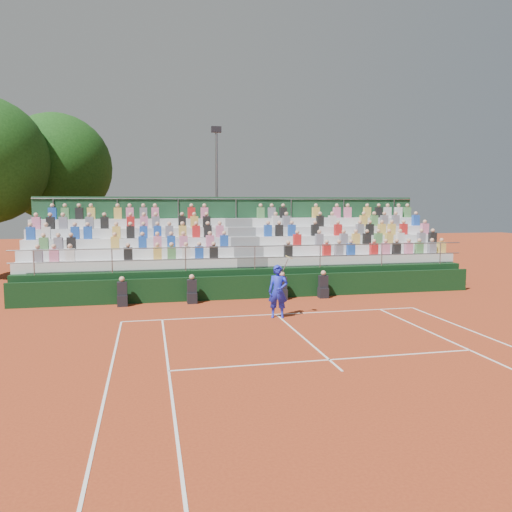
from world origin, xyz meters
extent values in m
plane|color=#A63C1B|center=(0.00, 0.00, 0.00)|extent=(90.00, 90.00, 0.00)
cube|color=white|center=(0.00, 0.00, 0.01)|extent=(11.00, 0.06, 0.01)
cube|color=white|center=(0.00, -3.20, 0.01)|extent=(0.06, 6.40, 0.01)
cube|color=white|center=(0.00, -5.49, 0.01)|extent=(8.22, 0.06, 0.01)
cube|color=black|center=(0.00, 3.20, 0.50)|extent=(20.00, 0.15, 1.00)
cube|color=black|center=(-5.58, 2.75, 0.22)|extent=(0.40, 0.40, 0.44)
cube|color=black|center=(-5.58, 2.75, 0.70)|extent=(0.38, 0.25, 0.55)
sphere|color=tan|center=(-5.58, 2.75, 1.08)|extent=(0.22, 0.22, 0.22)
cube|color=black|center=(-2.83, 2.75, 0.22)|extent=(0.40, 0.40, 0.44)
cube|color=black|center=(-2.83, 2.75, 0.70)|extent=(0.38, 0.25, 0.55)
sphere|color=tan|center=(-2.83, 2.75, 1.08)|extent=(0.22, 0.22, 0.22)
cube|color=black|center=(0.97, 2.75, 0.22)|extent=(0.40, 0.40, 0.44)
cube|color=black|center=(0.97, 2.75, 0.70)|extent=(0.38, 0.25, 0.55)
sphere|color=tan|center=(0.97, 2.75, 1.08)|extent=(0.22, 0.22, 0.22)
cube|color=black|center=(2.80, 2.75, 0.22)|extent=(0.40, 0.40, 0.44)
cube|color=black|center=(2.80, 2.75, 0.70)|extent=(0.38, 0.25, 0.55)
sphere|color=tan|center=(2.80, 2.75, 1.08)|extent=(0.22, 0.22, 0.22)
cube|color=black|center=(0.00, 6.30, 0.60)|extent=(20.00, 5.20, 1.20)
cube|color=silver|center=(-5.35, 4.62, 1.41)|extent=(9.30, 0.85, 0.42)
cube|color=silver|center=(5.35, 4.62, 1.41)|extent=(9.30, 0.85, 0.42)
cube|color=slate|center=(0.00, 4.62, 1.41)|extent=(1.40, 0.85, 0.42)
cube|color=silver|center=(-5.35, 5.47, 1.83)|extent=(9.30, 0.85, 0.42)
cube|color=silver|center=(5.35, 5.47, 1.83)|extent=(9.30, 0.85, 0.42)
cube|color=slate|center=(0.00, 5.47, 1.83)|extent=(1.40, 0.85, 0.42)
cube|color=silver|center=(-5.35, 6.33, 2.25)|extent=(9.30, 0.85, 0.42)
cube|color=silver|center=(5.35, 6.33, 2.25)|extent=(9.30, 0.85, 0.42)
cube|color=slate|center=(0.00, 6.33, 2.25)|extent=(1.40, 0.85, 0.42)
cube|color=silver|center=(-5.35, 7.17, 2.67)|extent=(9.30, 0.85, 0.42)
cube|color=silver|center=(5.35, 7.17, 2.67)|extent=(9.30, 0.85, 0.42)
cube|color=slate|center=(0.00, 7.17, 2.67)|extent=(1.40, 0.85, 0.42)
cube|color=silver|center=(-5.35, 8.03, 3.09)|extent=(9.30, 0.85, 0.42)
cube|color=silver|center=(5.35, 8.03, 3.09)|extent=(9.30, 0.85, 0.42)
cube|color=slate|center=(0.00, 8.03, 3.09)|extent=(1.40, 0.85, 0.42)
cube|color=#1A4428|center=(0.00, 8.55, 2.20)|extent=(20.00, 0.12, 4.40)
cylinder|color=gray|center=(0.00, 3.75, 2.20)|extent=(20.00, 0.05, 0.05)
cylinder|color=gray|center=(0.00, 8.45, 4.30)|extent=(20.00, 0.05, 0.05)
cube|color=slate|center=(-8.99, 4.47, 1.90)|extent=(0.36, 0.24, 0.56)
cube|color=pink|center=(-8.36, 4.47, 1.90)|extent=(0.36, 0.24, 0.56)
cube|color=silver|center=(-7.72, 4.47, 1.90)|extent=(0.36, 0.24, 0.56)
cube|color=black|center=(-5.38, 4.47, 1.90)|extent=(0.36, 0.24, 0.56)
cube|color=gold|center=(-4.15, 4.47, 1.90)|extent=(0.36, 0.24, 0.56)
cube|color=#4C8C4C|center=(-3.55, 4.47, 1.90)|extent=(0.36, 0.24, 0.56)
cube|color=silver|center=(-2.92, 4.47, 1.90)|extent=(0.36, 0.24, 0.56)
cube|color=#1E4CB2|center=(-2.35, 4.47, 1.90)|extent=(0.36, 0.24, 0.56)
cube|color=black|center=(-1.71, 4.47, 1.90)|extent=(0.36, 0.24, 0.56)
cube|color=#4C8C4C|center=(-8.90, 5.32, 2.32)|extent=(0.36, 0.24, 0.56)
cube|color=slate|center=(-8.31, 5.32, 2.32)|extent=(0.36, 0.24, 0.56)
cube|color=black|center=(-7.79, 5.32, 2.32)|extent=(0.36, 0.24, 0.56)
cube|color=gold|center=(-5.96, 5.32, 2.32)|extent=(0.36, 0.24, 0.56)
cube|color=#1E4CB2|center=(-4.78, 5.32, 2.32)|extent=(0.36, 0.24, 0.56)
cube|color=pink|center=(-4.13, 5.32, 2.32)|extent=(0.36, 0.24, 0.56)
cube|color=#1E4CB2|center=(-3.52, 5.32, 2.32)|extent=(0.36, 0.24, 0.56)
cube|color=pink|center=(-2.97, 5.32, 2.32)|extent=(0.36, 0.24, 0.56)
cube|color=pink|center=(-1.76, 5.32, 2.32)|extent=(0.36, 0.24, 0.56)
cube|color=#1E4CB2|center=(-1.11, 5.32, 2.32)|extent=(0.36, 0.24, 0.56)
cube|color=#1E4CB2|center=(-9.59, 6.17, 2.74)|extent=(0.36, 0.24, 0.56)
cube|color=silver|center=(-8.95, 6.17, 2.74)|extent=(0.36, 0.24, 0.56)
cube|color=#1E4CB2|center=(-7.73, 6.17, 2.74)|extent=(0.36, 0.24, 0.56)
cube|color=#1E4CB2|center=(-7.19, 6.17, 2.74)|extent=(0.36, 0.24, 0.56)
cube|color=gold|center=(-5.94, 6.17, 2.74)|extent=(0.36, 0.24, 0.56)
cube|color=black|center=(-5.31, 6.17, 2.74)|extent=(0.36, 0.24, 0.56)
cube|color=#1E4CB2|center=(-4.73, 6.17, 2.74)|extent=(0.36, 0.24, 0.56)
cube|color=#1E4CB2|center=(-4.10, 6.17, 2.74)|extent=(0.36, 0.24, 0.56)
cube|color=slate|center=(-3.56, 6.17, 2.74)|extent=(0.36, 0.24, 0.56)
cube|color=gold|center=(-2.95, 6.17, 2.74)|extent=(0.36, 0.24, 0.56)
cube|color=red|center=(-2.31, 6.17, 2.74)|extent=(0.36, 0.24, 0.56)
cube|color=black|center=(-1.76, 6.17, 2.74)|extent=(0.36, 0.24, 0.56)
cube|color=pink|center=(-1.19, 6.17, 2.74)|extent=(0.36, 0.24, 0.56)
cube|color=pink|center=(-9.51, 7.02, 3.16)|extent=(0.36, 0.24, 0.56)
cube|color=black|center=(-8.91, 7.02, 3.16)|extent=(0.36, 0.24, 0.56)
cube|color=slate|center=(-8.35, 7.02, 3.16)|extent=(0.36, 0.24, 0.56)
cube|color=slate|center=(-7.19, 7.02, 3.16)|extent=(0.36, 0.24, 0.56)
cube|color=black|center=(-6.52, 7.02, 3.16)|extent=(0.36, 0.24, 0.56)
cube|color=red|center=(-5.33, 7.02, 3.16)|extent=(0.36, 0.24, 0.56)
cube|color=pink|center=(-4.71, 7.02, 3.16)|extent=(0.36, 0.24, 0.56)
cube|color=slate|center=(-4.15, 7.02, 3.16)|extent=(0.36, 0.24, 0.56)
cube|color=black|center=(-2.90, 7.02, 3.16)|extent=(0.36, 0.24, 0.56)
cube|color=gold|center=(-2.32, 7.02, 3.16)|extent=(0.36, 0.24, 0.56)
cube|color=black|center=(-1.71, 7.02, 3.16)|extent=(0.36, 0.24, 0.56)
cube|color=#1E4CB2|center=(-8.95, 7.88, 3.58)|extent=(0.36, 0.24, 0.56)
cube|color=#4C8C4C|center=(-8.38, 7.88, 3.58)|extent=(0.36, 0.24, 0.56)
cube|color=black|center=(-7.74, 7.88, 3.58)|extent=(0.36, 0.24, 0.56)
cube|color=gold|center=(-7.20, 7.88, 3.58)|extent=(0.36, 0.24, 0.56)
cube|color=gold|center=(-5.95, 7.88, 3.58)|extent=(0.36, 0.24, 0.56)
cube|color=pink|center=(-5.38, 7.88, 3.58)|extent=(0.36, 0.24, 0.56)
cube|color=slate|center=(-4.73, 7.88, 3.58)|extent=(0.36, 0.24, 0.56)
cube|color=pink|center=(-4.17, 7.88, 3.58)|extent=(0.36, 0.24, 0.56)
cube|color=red|center=(-2.38, 7.88, 3.58)|extent=(0.36, 0.24, 0.56)
cube|color=pink|center=(-1.72, 7.88, 3.58)|extent=(0.36, 0.24, 0.56)
cube|color=black|center=(1.72, 4.47, 1.90)|extent=(0.36, 0.24, 0.56)
cube|color=red|center=(3.57, 4.47, 1.90)|extent=(0.36, 0.24, 0.56)
cube|color=slate|center=(4.18, 4.47, 1.90)|extent=(0.36, 0.24, 0.56)
cube|color=#1E4CB2|center=(4.77, 4.47, 1.90)|extent=(0.36, 0.24, 0.56)
cube|color=red|center=(5.94, 4.47, 1.90)|extent=(0.36, 0.24, 0.56)
cube|color=pink|center=(6.55, 4.47, 1.90)|extent=(0.36, 0.24, 0.56)
cube|color=black|center=(7.12, 4.47, 1.90)|extent=(0.36, 0.24, 0.56)
cube|color=pink|center=(7.75, 4.47, 1.90)|extent=(0.36, 0.24, 0.56)
cube|color=#4C8C4C|center=(8.31, 4.47, 1.90)|extent=(0.36, 0.24, 0.56)
cube|color=slate|center=(8.99, 4.47, 1.90)|extent=(0.36, 0.24, 0.56)
cube|color=gold|center=(9.51, 4.47, 1.90)|extent=(0.36, 0.24, 0.56)
cube|color=red|center=(2.40, 5.32, 2.32)|extent=(0.36, 0.24, 0.56)
cube|color=slate|center=(3.50, 5.32, 2.32)|extent=(0.36, 0.24, 0.56)
cube|color=slate|center=(4.75, 5.32, 2.32)|extent=(0.36, 0.24, 0.56)
cube|color=gold|center=(5.38, 5.32, 2.32)|extent=(0.36, 0.24, 0.56)
cube|color=black|center=(5.97, 5.32, 2.32)|extent=(0.36, 0.24, 0.56)
cube|color=#4C8C4C|center=(6.57, 5.32, 2.32)|extent=(0.36, 0.24, 0.56)
cube|color=gold|center=(7.15, 5.32, 2.32)|extent=(0.36, 0.24, 0.56)
cube|color=silver|center=(7.74, 5.32, 2.32)|extent=(0.36, 0.24, 0.56)
cube|color=slate|center=(8.91, 5.32, 2.32)|extent=(0.36, 0.24, 0.56)
cube|color=black|center=(9.54, 5.32, 2.32)|extent=(0.36, 0.24, 0.56)
cube|color=#1E4CB2|center=(1.17, 6.17, 2.74)|extent=(0.36, 0.24, 0.56)
cube|color=black|center=(1.74, 6.17, 2.74)|extent=(0.36, 0.24, 0.56)
cube|color=#1E4CB2|center=(2.38, 6.17, 2.74)|extent=(0.36, 0.24, 0.56)
cube|color=black|center=(3.57, 6.17, 2.74)|extent=(0.36, 0.24, 0.56)
cube|color=red|center=(4.79, 6.17, 2.74)|extent=(0.36, 0.24, 0.56)
cube|color=slate|center=(5.96, 6.17, 2.74)|extent=(0.36, 0.24, 0.56)
cube|color=black|center=(6.50, 6.17, 2.74)|extent=(0.36, 0.24, 0.56)
cube|color=gold|center=(7.17, 6.17, 2.74)|extent=(0.36, 0.24, 0.56)
cube|color=gold|center=(7.71, 6.17, 2.74)|extent=(0.36, 0.24, 0.56)
cube|color=red|center=(8.38, 6.17, 2.74)|extent=(0.36, 0.24, 0.56)
cube|color=pink|center=(9.59, 6.17, 2.74)|extent=(0.36, 0.24, 0.56)
cube|color=silver|center=(1.78, 7.02, 3.16)|extent=(0.36, 0.24, 0.56)
cube|color=slate|center=(2.34, 7.02, 3.16)|extent=(0.36, 0.24, 0.56)
cube|color=black|center=(4.13, 7.02, 3.16)|extent=(0.36, 0.24, 0.56)
cube|color=silver|center=(4.79, 7.02, 3.16)|extent=(0.36, 0.24, 0.56)
cube|color=gold|center=(6.54, 7.02, 3.16)|extent=(0.36, 0.24, 0.56)
cube|color=#4C8C4C|center=(7.13, 7.02, 3.16)|extent=(0.36, 0.24, 0.56)
cube|color=slate|center=(7.72, 7.02, 3.16)|extent=(0.36, 0.24, 0.56)
cube|color=slate|center=(8.37, 7.02, 3.16)|extent=(0.36, 0.24, 0.56)
cube|color=#1E4CB2|center=(9.54, 7.02, 3.16)|extent=(0.36, 0.24, 0.56)
cube|color=#4C8C4C|center=(1.19, 7.88, 3.58)|extent=(0.36, 0.24, 0.56)
cube|color=slate|center=(1.78, 7.88, 3.58)|extent=(0.36, 0.24, 0.56)
cube|color=black|center=(2.40, 7.88, 3.58)|extent=(0.36, 0.24, 0.56)
cube|color=gold|center=(4.20, 7.88, 3.58)|extent=(0.36, 0.24, 0.56)
cube|color=pink|center=(5.37, 7.88, 3.58)|extent=(0.36, 0.24, 0.56)
cube|color=pink|center=(5.99, 7.88, 3.58)|extent=(0.36, 0.24, 0.56)
cube|color=gold|center=(7.12, 7.88, 3.58)|extent=(0.36, 0.24, 0.56)
cube|color=black|center=(7.80, 7.88, 3.58)|extent=(0.36, 0.24, 0.56)
cube|color=silver|center=(8.32, 7.88, 3.58)|extent=(0.36, 0.24, 0.56)
cube|color=silver|center=(8.97, 7.88, 3.58)|extent=(0.36, 0.24, 0.56)
cube|color=#4C8C4C|center=(9.50, 7.88, 3.58)|extent=(0.36, 0.24, 0.56)
imported|color=#1B27CF|center=(-0.06, -0.49, 0.94)|extent=(0.79, 0.64, 1.89)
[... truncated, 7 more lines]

